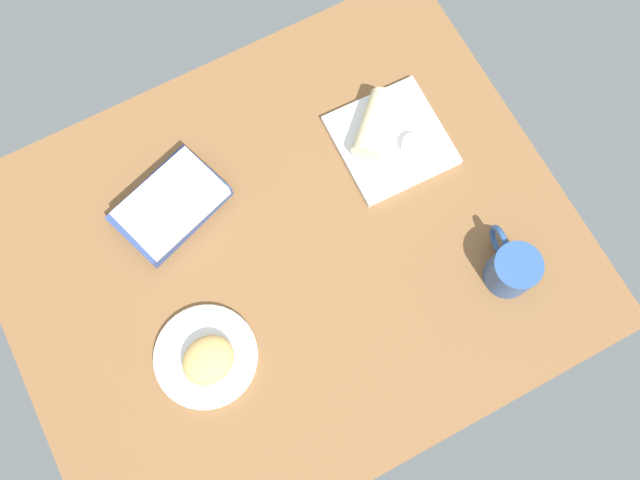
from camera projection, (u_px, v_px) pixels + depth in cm
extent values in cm
cube|color=brown|center=(288.00, 254.00, 133.59)|extent=(110.00, 90.00, 4.00)
cylinder|color=white|center=(206.00, 357.00, 125.32)|extent=(19.52, 19.52, 1.40)
ellipsoid|color=tan|center=(208.00, 360.00, 122.15)|extent=(11.72, 10.90, 4.66)
cube|color=white|center=(391.00, 140.00, 137.30)|extent=(21.97, 21.97, 1.60)
cylinder|color=silver|center=(414.00, 146.00, 134.87)|extent=(4.96, 4.96, 2.25)
cylinder|color=#CA5E21|center=(414.00, 144.00, 134.08)|extent=(4.07, 4.07, 0.40)
cylinder|color=beige|center=(375.00, 124.00, 134.13)|extent=(14.04, 13.78, 5.95)
cube|color=#33477F|center=(170.00, 206.00, 132.35)|extent=(24.54, 19.92, 3.59)
cube|color=silver|center=(171.00, 203.00, 129.15)|extent=(22.39, 18.03, 2.73)
cylinder|color=#2D518C|center=(513.00, 271.00, 125.91)|extent=(9.15, 9.15, 9.10)
cylinder|color=#B5754A|center=(519.00, 266.00, 122.11)|extent=(7.50, 7.50, 0.40)
torus|color=#2D518C|center=(499.00, 241.00, 127.48)|extent=(2.10, 6.76, 6.66)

